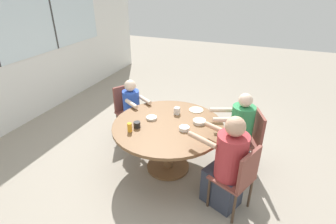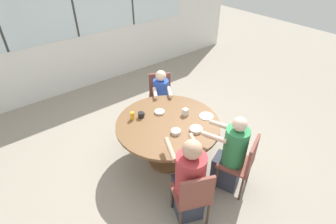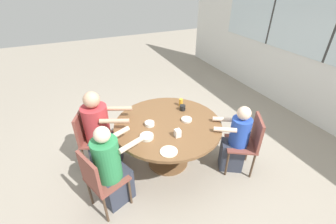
% 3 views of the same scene
% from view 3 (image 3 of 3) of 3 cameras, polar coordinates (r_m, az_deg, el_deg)
% --- Properties ---
extents(ground_plane, '(16.00, 16.00, 0.00)m').
position_cam_3_polar(ground_plane, '(3.51, 0.00, -12.40)').
color(ground_plane, gray).
extents(wall_back_with_windows, '(8.40, 0.08, 2.80)m').
position_cam_3_polar(wall_back_with_windows, '(4.72, 35.96, 13.42)').
color(wall_back_with_windows, silver).
rests_on(wall_back_with_windows, ground_plane).
extents(dining_table, '(1.46, 1.46, 0.71)m').
position_cam_3_polar(dining_table, '(3.13, 0.00, -4.80)').
color(dining_table, brown).
rests_on(dining_table, ground_plane).
extents(chair_for_woman_green_shirt, '(0.55, 0.55, 0.87)m').
position_cam_3_polar(chair_for_woman_green_shirt, '(3.26, 19.76, -6.68)').
color(chair_for_woman_green_shirt, brown).
rests_on(chair_for_woman_green_shirt, ground_plane).
extents(chair_for_man_blue_shirt, '(0.53, 0.53, 0.87)m').
position_cam_3_polar(chair_for_man_blue_shirt, '(3.34, -19.35, -5.56)').
color(chair_for_man_blue_shirt, brown).
rests_on(chair_for_man_blue_shirt, ground_plane).
extents(chair_for_man_teal_shirt, '(0.52, 0.52, 0.87)m').
position_cam_3_polar(chair_for_man_teal_shirt, '(2.70, -17.09, -15.81)').
color(chair_for_man_teal_shirt, brown).
rests_on(chair_for_man_teal_shirt, ground_plane).
extents(person_woman_green_shirt, '(0.47, 0.54, 1.03)m').
position_cam_3_polar(person_woman_green_shirt, '(3.25, 16.78, -7.28)').
color(person_woman_green_shirt, '#333847').
rests_on(person_woman_green_shirt, ground_plane).
extents(person_man_blue_shirt, '(0.55, 0.69, 1.19)m').
position_cam_3_polar(person_man_blue_shirt, '(3.28, -16.61, -5.46)').
color(person_man_blue_shirt, '#333847').
rests_on(person_man_blue_shirt, ground_plane).
extents(person_man_teal_shirt, '(0.47, 0.60, 1.15)m').
position_cam_3_polar(person_man_teal_shirt, '(2.75, -14.10, -14.23)').
color(person_man_teal_shirt, '#333847').
rests_on(person_man_teal_shirt, ground_plane).
extents(coffee_mug, '(0.09, 0.09, 0.08)m').
position_cam_3_polar(coffee_mug, '(3.33, 3.71, 1.08)').
color(coffee_mug, black).
rests_on(coffee_mug, dining_table).
extents(juice_glass, '(0.06, 0.06, 0.12)m').
position_cam_3_polar(juice_glass, '(3.43, 3.30, 2.44)').
color(juice_glass, gold).
rests_on(juice_glass, dining_table).
extents(milk_carton_small, '(0.07, 0.07, 0.10)m').
position_cam_3_polar(milk_carton_small, '(2.80, 2.47, -5.39)').
color(milk_carton_small, silver).
rests_on(milk_carton_small, dining_table).
extents(bowl_white_shallow, '(0.17, 0.17, 0.04)m').
position_cam_3_polar(bowl_white_shallow, '(2.80, -5.42, -6.25)').
color(bowl_white_shallow, silver).
rests_on(bowl_white_shallow, dining_table).
extents(bowl_cereal, '(0.13, 0.13, 0.05)m').
position_cam_3_polar(bowl_cereal, '(3.02, -4.70, -3.00)').
color(bowl_cereal, white).
rests_on(bowl_cereal, dining_table).
extents(bowl_fruit, '(0.15, 0.15, 0.03)m').
position_cam_3_polar(bowl_fruit, '(3.11, 4.74, -1.93)').
color(bowl_fruit, silver).
rests_on(bowl_fruit, dining_table).
extents(plate_tortillas, '(0.21, 0.21, 0.01)m').
position_cam_3_polar(plate_tortillas, '(2.61, 0.21, -9.99)').
color(plate_tortillas, beige).
rests_on(plate_tortillas, dining_table).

